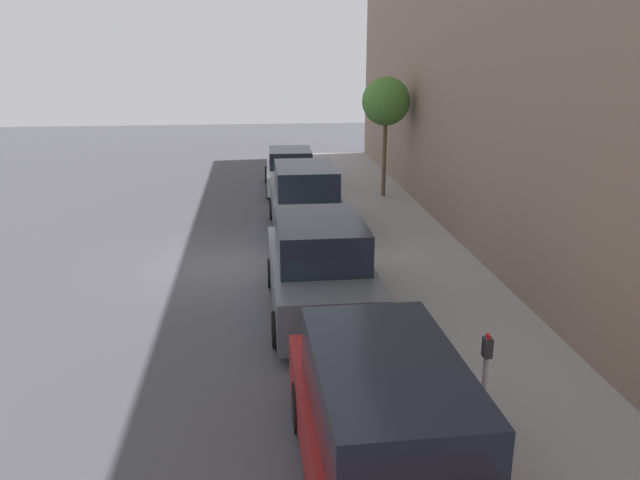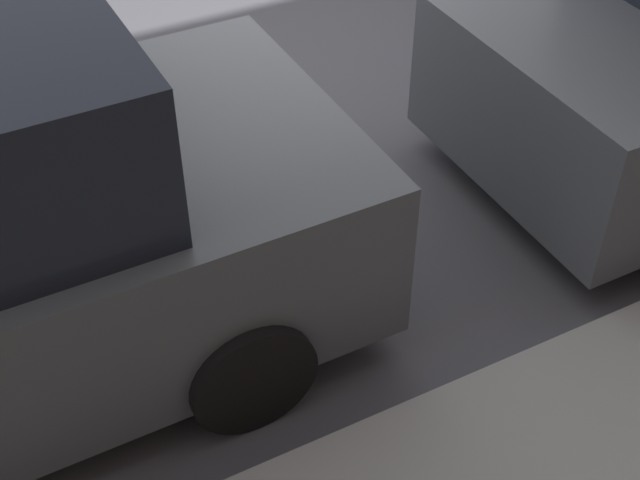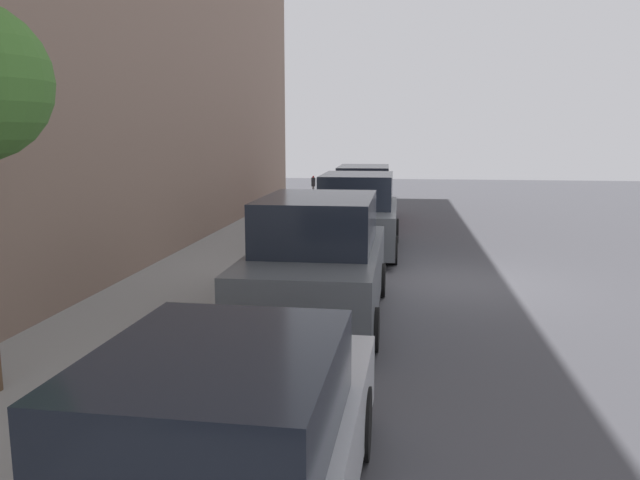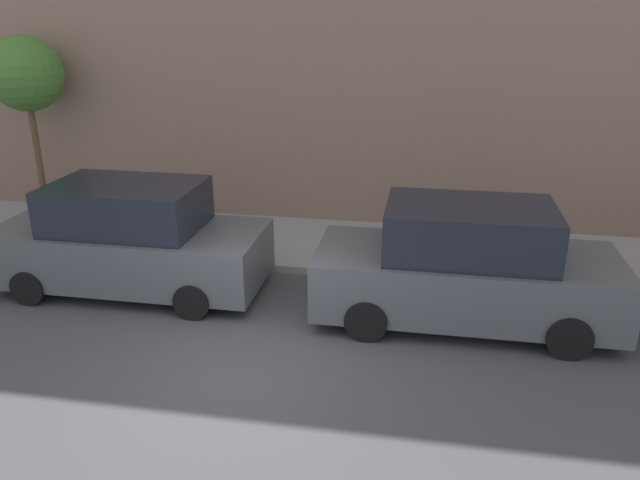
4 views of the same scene
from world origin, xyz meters
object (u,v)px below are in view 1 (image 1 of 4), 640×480
(parked_suv_second, at_px, (320,269))
(parked_sedan_fourth, at_px, (290,171))
(parking_meter_near, at_px, (485,372))
(parked_suv_third, at_px, (306,201))
(parked_minivan_nearest, at_px, (385,432))
(street_tree, at_px, (386,102))

(parked_suv_second, distance_m, parked_sedan_fourth, 11.68)
(parking_meter_near, bearing_deg, parked_sedan_fourth, 95.93)
(parked_suv_third, relative_size, parked_sedan_fourth, 1.06)
(parked_sedan_fourth, xyz_separation_m, parking_meter_near, (1.70, -16.32, 0.32))
(parked_minivan_nearest, distance_m, parked_suv_third, 11.54)
(parked_suv_third, xyz_separation_m, parked_sedan_fourth, (-0.11, 5.80, -0.21))
(parked_suv_second, bearing_deg, parked_minivan_nearest, -88.05)
(parking_meter_near, distance_m, street_tree, 14.52)
(parked_minivan_nearest, xyz_separation_m, parked_sedan_fourth, (-0.11, 17.34, -0.20))
(street_tree, bearing_deg, parked_suv_third, -129.73)
(parked_suv_third, bearing_deg, street_tree, 50.27)
(parked_suv_second, bearing_deg, parked_suv_third, 88.05)
(parked_suv_second, distance_m, parking_meter_near, 4.97)
(parked_minivan_nearest, relative_size, parked_suv_second, 1.03)
(parked_minivan_nearest, distance_m, street_tree, 15.78)
(parked_suv_second, distance_m, street_tree, 10.46)
(parked_suv_third, relative_size, street_tree, 1.16)
(parking_meter_near, height_order, street_tree, street_tree)
(parked_suv_second, relative_size, parked_sedan_fourth, 1.06)
(parked_minivan_nearest, height_order, parked_sedan_fourth, parked_minivan_nearest)
(parked_sedan_fourth, bearing_deg, parked_minivan_nearest, -89.65)
(parked_minivan_nearest, height_order, parked_suv_second, parked_suv_second)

